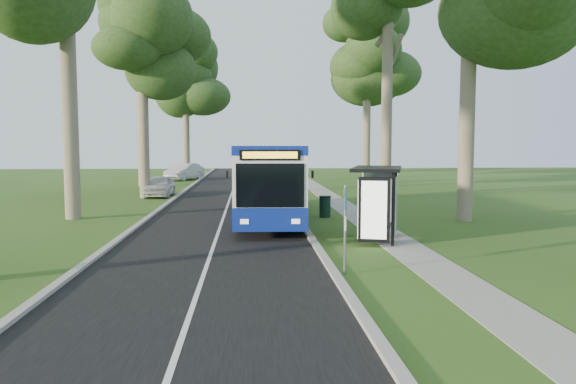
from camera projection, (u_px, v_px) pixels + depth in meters
name	position (u px, v px, depth m)	size (l,w,h in m)	color
ground	(316.00, 248.00, 19.05)	(120.00, 120.00, 0.00)	#2F4F18
road	(225.00, 212.00, 28.74)	(7.00, 100.00, 0.02)	black
kerb_east	(293.00, 211.00, 28.98)	(0.25, 100.00, 0.12)	#9E9B93
kerb_west	(156.00, 212.00, 28.50)	(0.25, 100.00, 0.12)	#9E9B93
centre_line	(225.00, 212.00, 28.74)	(0.12, 100.00, 0.01)	white
footpath	(351.00, 211.00, 29.19)	(1.50, 100.00, 0.02)	gray
bus	(270.00, 181.00, 26.33)	(3.23, 13.08, 3.44)	white
bus_stop_sign	(345.00, 219.00, 15.03)	(0.11, 0.34, 2.42)	gray
bus_shelter	(384.00, 190.00, 20.02)	(2.49, 3.45, 2.67)	black
litter_bin	(325.00, 206.00, 26.83)	(0.58, 0.58, 1.02)	black
car_white	(160.00, 186.00, 37.21)	(1.67, 4.16, 1.42)	silver
car_silver	(184.00, 172.00, 53.64)	(1.70, 4.87, 1.60)	#B4B6BD
tree_west_c	(142.00, 35.00, 35.41)	(5.20, 5.20, 13.97)	#7A6B56
tree_west_d	(140.00, 38.00, 45.07)	(5.20, 5.20, 16.21)	#7A6B56
tree_west_e	(185.00, 75.00, 55.34)	(5.20, 5.20, 13.79)	#7A6B56
tree_east_c	(388.00, 5.00, 36.32)	(5.20, 5.20, 16.82)	#7A6B56
tree_east_d	(367.00, 53.00, 48.43)	(5.20, 5.20, 15.26)	#7A6B56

